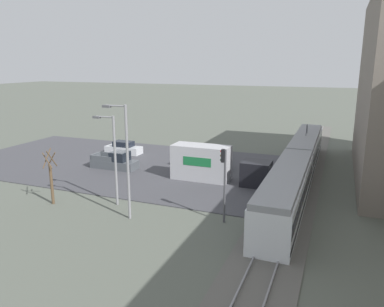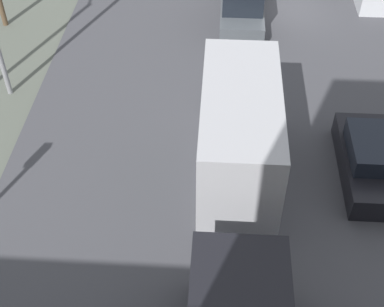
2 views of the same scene
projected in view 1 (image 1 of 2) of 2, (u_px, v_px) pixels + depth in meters
The scene contains 13 objects.
ground_plane at pixel (119, 163), 44.12m from camera, with size 320.00×320.00×0.00m, color #565B51.
road_surface at pixel (119, 163), 44.11m from camera, with size 20.80×37.54×0.08m.
rail_bed at pixel (297, 182), 36.82m from camera, with size 72.86×4.40×0.22m.
light_rail_tram at pixel (298, 167), 36.07m from camera, with size 31.79×2.77×4.53m.
box_truck at pixel (214, 165), 36.93m from camera, with size 2.40×9.83×3.47m.
pickup_truck at pixel (115, 162), 41.47m from camera, with size 1.95×5.23×1.94m.
sedan_car_0 at pixel (211, 162), 41.70m from camera, with size 1.71×4.22×1.50m.
sedan_car_1 at pixel (124, 148), 48.42m from camera, with size 1.77×4.75×1.59m.
sedan_car_2 at pixel (208, 153), 46.18m from camera, with size 1.81×4.70×1.44m.
traffic_light_pole at pixel (224, 176), 26.85m from camera, with size 0.28×0.47×5.53m.
street_tree at pixel (51, 179), 30.84m from camera, with size 1.11×0.92×4.68m.
street_lamp_near_crossing at pixel (125, 155), 27.28m from camera, with size 0.36×1.95×8.61m.
street_lamp_mid_block at pixel (113, 154), 30.21m from camera, with size 0.36×1.95×7.42m.
Camera 1 is at (36.47, 23.69, 11.44)m, focal length 35.00 mm.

